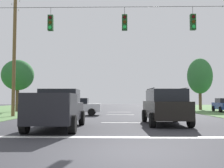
% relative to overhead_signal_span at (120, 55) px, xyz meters
% --- Properties ---
extents(ground_plane, '(120.00, 120.00, 0.00)m').
position_rel_overhead_signal_span_xyz_m(ground_plane, '(0.09, -8.42, -4.07)').
color(ground_plane, '#333338').
extents(stop_bar_stripe, '(14.50, 0.45, 0.01)m').
position_rel_overhead_signal_span_xyz_m(stop_bar_stripe, '(0.09, -5.35, -4.07)').
color(stop_bar_stripe, white).
rests_on(stop_bar_stripe, ground).
extents(lane_dash_0, '(2.50, 0.15, 0.01)m').
position_rel_overhead_signal_span_xyz_m(lane_dash_0, '(0.09, 0.65, -4.07)').
color(lane_dash_0, white).
rests_on(lane_dash_0, ground).
extents(lane_dash_1, '(2.50, 0.15, 0.01)m').
position_rel_overhead_signal_span_xyz_m(lane_dash_1, '(0.09, 8.46, -4.07)').
color(lane_dash_1, white).
rests_on(lane_dash_1, ground).
extents(lane_dash_2, '(2.50, 0.15, 0.01)m').
position_rel_overhead_signal_span_xyz_m(lane_dash_2, '(0.09, 13.20, -4.07)').
color(lane_dash_2, white).
rests_on(lane_dash_2, ground).
extents(overhead_signal_span, '(16.94, 0.31, 7.41)m').
position_rel_overhead_signal_span_xyz_m(overhead_signal_span, '(0.00, 0.00, 0.00)').
color(overhead_signal_span, brown).
rests_on(overhead_signal_span, ground).
extents(pickup_truck, '(2.42, 5.46, 1.95)m').
position_rel_overhead_signal_span_xyz_m(pickup_truck, '(-3.12, -2.60, -3.11)').
color(pickup_truck, black).
rests_on(pickup_truck, ground).
extents(suv_black, '(2.28, 4.83, 2.05)m').
position_rel_overhead_signal_span_xyz_m(suv_black, '(2.54, -0.45, -3.01)').
color(suv_black, black).
rests_on(suv_black, ground).
extents(distant_car_crossing_white, '(4.36, 2.13, 1.52)m').
position_rel_overhead_signal_span_xyz_m(distant_car_crossing_white, '(-3.82, 7.54, -3.28)').
color(distant_car_crossing_white, silver).
rests_on(distant_car_crossing_white, ground).
extents(distant_car_oncoming, '(4.34, 2.09, 1.52)m').
position_rel_overhead_signal_span_xyz_m(distant_car_oncoming, '(-7.32, 14.89, -3.28)').
color(distant_car_oncoming, silver).
rests_on(distant_car_oncoming, ground).
extents(utility_pole_near_left, '(0.28, 1.99, 11.15)m').
position_rel_overhead_signal_span_xyz_m(utility_pole_near_left, '(-8.78, 5.91, 1.42)').
color(utility_pole_near_left, brown).
rests_on(utility_pole_near_left, ground).
extents(tree_roadside_right, '(3.24, 3.24, 6.79)m').
position_rel_overhead_signal_span_xyz_m(tree_roadside_right, '(10.69, 18.82, 0.36)').
color(tree_roadside_right, brown).
rests_on(tree_roadside_right, ground).
extents(tree_roadside_far_right, '(3.59, 3.59, 5.88)m').
position_rel_overhead_signal_span_xyz_m(tree_roadside_far_right, '(-11.50, 13.76, 0.05)').
color(tree_roadside_far_right, brown).
rests_on(tree_roadside_far_right, ground).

